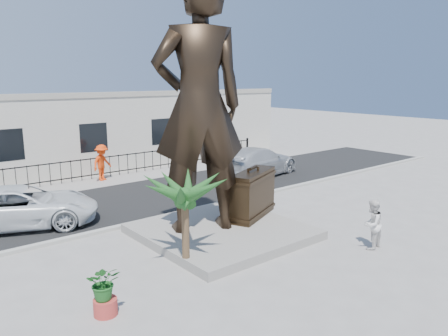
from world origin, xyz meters
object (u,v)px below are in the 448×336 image
at_px(suitcase, 253,194).
at_px(tourist, 372,224).
at_px(statue, 199,106).
at_px(car_white, 21,207).

height_order(suitcase, tourist, suitcase).
distance_m(statue, tourist, 6.86).
distance_m(suitcase, car_white, 8.67).
bearing_deg(statue, suitcase, -164.88).
xyz_separation_m(statue, car_white, (-4.58, 5.04, -3.80)).
distance_m(suitcase, tourist, 4.45).
bearing_deg(car_white, tourist, -116.76).
relative_size(statue, tourist, 5.18).
xyz_separation_m(suitcase, tourist, (1.32, -4.23, -0.35)).
xyz_separation_m(statue, tourist, (3.63, -4.45, -3.75)).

